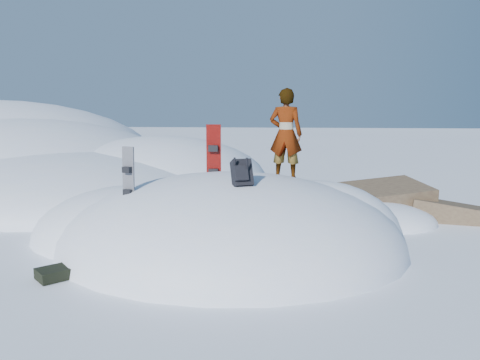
# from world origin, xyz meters

# --- Properties ---
(ground) EXTENTS (120.00, 120.00, 0.00)m
(ground) POSITION_xyz_m (0.00, 0.00, 0.00)
(ground) COLOR white
(ground) RESTS_ON ground
(snow_mound) EXTENTS (8.00, 6.00, 3.00)m
(snow_mound) POSITION_xyz_m (-0.17, 0.24, 0.00)
(snow_mound) COLOR white
(snow_mound) RESTS_ON ground
(snow_ridge) EXTENTS (21.50, 18.50, 6.40)m
(snow_ridge) POSITION_xyz_m (-10.43, 9.85, 0.00)
(snow_ridge) COLOR white
(snow_ridge) RESTS_ON ground
(rock_outcrop) EXTENTS (4.68, 4.41, 1.68)m
(rock_outcrop) POSITION_xyz_m (3.72, 3.01, 0.01)
(rock_outcrop) COLOR brown
(rock_outcrop) RESTS_ON ground
(snowboard_red) EXTENTS (0.31, 0.16, 1.67)m
(snowboard_red) POSITION_xyz_m (-0.44, 0.67, 1.64)
(snowboard_red) COLOR #AC0E09
(snowboard_red) RESTS_ON snow_mound
(snowboard_dark) EXTENTS (0.27, 0.22, 1.43)m
(snowboard_dark) POSITION_xyz_m (-1.86, -0.71, 1.38)
(snowboard_dark) COLOR black
(snowboard_dark) RESTS_ON snow_mound
(backpack) EXTENTS (0.47, 0.54, 0.58)m
(backpack) POSITION_xyz_m (0.31, -0.87, 1.63)
(backpack) COLOR black
(backpack) RESTS_ON snow_mound
(gear_pile) EXTENTS (0.88, 0.78, 0.23)m
(gear_pile) POSITION_xyz_m (-2.57, -2.06, 0.11)
(gear_pile) COLOR black
(gear_pile) RESTS_ON ground
(person) EXTENTS (0.77, 0.58, 1.92)m
(person) POSITION_xyz_m (1.08, 0.77, 2.25)
(person) COLOR slate
(person) RESTS_ON snow_mound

